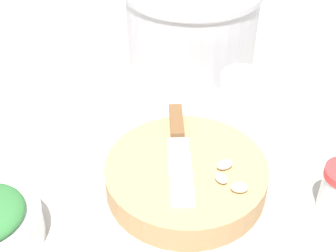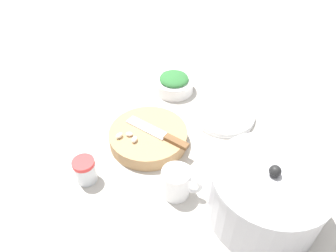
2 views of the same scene
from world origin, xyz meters
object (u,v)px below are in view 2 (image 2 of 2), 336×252
object	(u,v)px
chef_knife	(161,134)
stock_pot	(267,196)
cutting_board	(148,137)
plate_stack	(223,115)
garlic_cloves	(127,137)
spice_jar	(85,170)
herb_bowl	(174,83)
coffee_mug	(177,183)

from	to	relation	value
chef_knife	stock_pot	distance (m)	0.36
cutting_board	chef_knife	distance (m)	0.05
plate_stack	cutting_board	bearing A→B (deg)	-31.49
chef_knife	garlic_cloves	bearing A→B (deg)	132.62
chef_knife	spice_jar	distance (m)	0.25
garlic_cloves	spice_jar	size ratio (longest dim) A/B	0.90
chef_knife	garlic_cloves	size ratio (longest dim) A/B	3.28
stock_pot	garlic_cloves	bearing A→B (deg)	-89.50
spice_jar	plate_stack	distance (m)	0.50
garlic_cloves	herb_bowl	distance (m)	0.34
cutting_board	coffee_mug	size ratio (longest dim) A/B	2.25
coffee_mug	spice_jar	bearing A→B (deg)	-67.24
garlic_cloves	stock_pot	size ratio (longest dim) A/B	0.24
garlic_cloves	spice_jar	bearing A→B (deg)	-9.01
spice_jar	coffee_mug	world-z (taller)	coffee_mug
chef_knife	garlic_cloves	world-z (taller)	garlic_cloves
plate_stack	stock_pot	bearing A→B (deg)	40.56
cutting_board	stock_pot	xyz separation A→B (m)	(0.05, 0.40, 0.06)
chef_knife	coffee_mug	distance (m)	0.18
cutting_board	herb_bowl	bearing A→B (deg)	-163.99
spice_jar	chef_knife	bearing A→B (deg)	155.47
cutting_board	herb_bowl	distance (m)	0.29
garlic_cloves	coffee_mug	bearing A→B (deg)	74.50
spice_jar	coffee_mug	bearing A→B (deg)	112.76
spice_jar	stock_pot	world-z (taller)	stock_pot
cutting_board	plate_stack	world-z (taller)	cutting_board
herb_bowl	plate_stack	xyz separation A→B (m)	(0.04, 0.23, -0.02)
garlic_cloves	plate_stack	xyz separation A→B (m)	(-0.30, 0.18, -0.04)
stock_pot	spice_jar	bearing A→B (deg)	-70.39
cutting_board	coffee_mug	xyz separation A→B (m)	(0.12, 0.18, 0.02)
coffee_mug	garlic_cloves	bearing A→B (deg)	-105.50
spice_jar	stock_pot	size ratio (longest dim) A/B	0.27
coffee_mug	stock_pot	xyz separation A→B (m)	(-0.06, 0.22, 0.04)
chef_knife	herb_bowl	world-z (taller)	herb_bowl
garlic_cloves	spice_jar	distance (m)	0.16
spice_jar	coffee_mug	xyz separation A→B (m)	(-0.10, 0.24, 0.01)
spice_jar	plate_stack	size ratio (longest dim) A/B	0.35
spice_jar	coffee_mug	distance (m)	0.26
cutting_board	spice_jar	size ratio (longest dim) A/B	3.22
garlic_cloves	plate_stack	size ratio (longest dim) A/B	0.32
herb_bowl	coffee_mug	world-z (taller)	coffee_mug
stock_pot	herb_bowl	bearing A→B (deg)	-124.74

